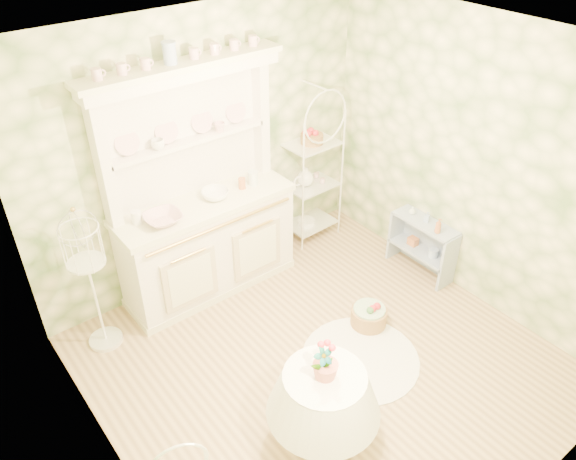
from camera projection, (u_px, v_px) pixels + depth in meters
floor at (323, 363)px, 4.93m from camera, size 3.60×3.60×0.00m
ceiling at (339, 56)px, 3.41m from camera, size 3.60×3.60×0.00m
wall_left at (97, 348)px, 3.25m from camera, size 3.60×3.60×0.00m
wall_right at (478, 167)px, 5.09m from camera, size 3.60×3.60×0.00m
wall_back at (204, 152)px, 5.34m from camera, size 3.60×3.60×0.00m
wall_front at (553, 390)px, 3.00m from camera, size 3.60×3.60×0.00m
kitchen_dresser at (203, 189)px, 5.17m from camera, size 1.87×0.61×2.29m
bakers_rack at (311, 162)px, 6.07m from camera, size 0.59×0.43×1.86m
side_shelf at (421, 248)px, 5.86m from camera, size 0.31×0.69×0.57m
round_table at (323, 411)px, 4.11m from camera, size 0.72×0.72×0.66m
birdcage_stand at (92, 284)px, 4.77m from camera, size 0.32×0.32×1.36m
floor_basket at (369, 315)px, 5.27m from camera, size 0.42×0.42×0.23m
lace_rug at (360, 358)px, 4.97m from camera, size 1.32×1.32×0.01m
bowl_floral at (164, 222)px, 4.95m from camera, size 0.35×0.35×0.08m
bowl_white at (215, 197)px, 5.29m from camera, size 0.26×0.26×0.08m
cup_left at (158, 146)px, 4.85m from camera, size 0.14×0.14×0.09m
cup_right at (220, 129)px, 5.15m from camera, size 0.13×0.13×0.09m
potted_geranium at (323, 366)px, 3.80m from camera, size 0.16×0.11×0.29m
bottle_amber at (438, 227)px, 5.48m from camera, size 0.08×0.08×0.16m
bottle_blue at (427, 218)px, 5.66m from camera, size 0.07×0.07×0.11m
bottle_glass at (412, 211)px, 5.78m from camera, size 0.07×0.07×0.09m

